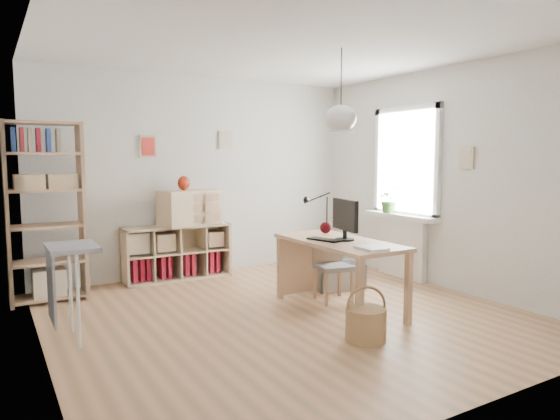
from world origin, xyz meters
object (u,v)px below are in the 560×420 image
cube_shelf (175,256)px  chair (331,263)px  desk (339,249)px  tall_bookshelf (45,205)px  storage_chest (335,270)px  monitor (345,217)px  drawer_chest (189,207)px

cube_shelf → chair: 2.22m
desk → tall_bookshelf: bearing=143.0°
tall_bookshelf → cube_shelf: bearing=10.2°
tall_bookshelf → chair: (2.76, -1.59, -0.66)m
desk → cube_shelf: size_ratio=1.07×
storage_chest → chair: bearing=-119.9°
desk → monitor: (0.05, -0.03, 0.33)m
desk → cube_shelf: desk is taller
desk → drawer_chest: size_ratio=1.88×
cube_shelf → chair: chair is taller
desk → chair: bearing=64.5°
cube_shelf → tall_bookshelf: bearing=-169.8°
tall_bookshelf → drawer_chest: tall_bookshelf is taller
cube_shelf → tall_bookshelf: size_ratio=0.70×
cube_shelf → chair: (1.20, -1.87, 0.12)m
chair → drawer_chest: (-0.99, 1.83, 0.52)m
cube_shelf → tall_bookshelf: 1.77m
cube_shelf → storage_chest: bearing=-42.2°
monitor → storage_chest: bearing=69.3°
cube_shelf → drawer_chest: (0.20, -0.04, 0.65)m
chair → monitor: bearing=-96.5°
desk → storage_chest: 1.07m
tall_bookshelf → drawer_chest: size_ratio=2.51×
cube_shelf → drawer_chest: drawer_chest is taller
desk → tall_bookshelf: (-2.59, 1.95, 0.43)m
cube_shelf → tall_bookshelf: (-1.56, -0.28, 0.79)m
cube_shelf → monitor: size_ratio=2.86×
monitor → chair: bearing=83.1°
desk → storage_chest: (0.56, 0.80, -0.45)m
chair → monitor: (-0.13, -0.40, 0.57)m
tall_bookshelf → storage_chest: (3.14, -1.15, -0.88)m
cube_shelf → chair: size_ratio=1.89×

